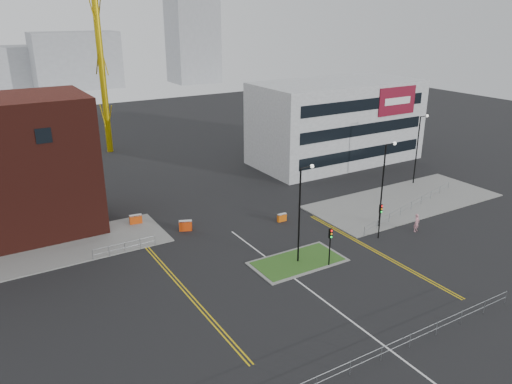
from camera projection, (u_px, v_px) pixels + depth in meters
ground at (337, 311)px, 38.31m from camera, size 200.00×200.00×0.00m
pavement_left at (17, 258)px, 46.27m from camera, size 28.00×8.00×0.12m
pavement_right at (404, 201)px, 60.23m from camera, size 24.00×10.00×0.12m
island_kerb at (298, 262)px, 45.70m from camera, size 8.60×4.60×0.08m
grass_island at (298, 261)px, 45.69m from camera, size 8.00×4.00×0.12m
office_block at (336, 122)px, 74.59m from camera, size 25.00×12.20×12.00m
streetlamp_island at (302, 207)px, 43.96m from camera, size 1.46×0.36×9.18m
streetlamp_right_near at (384, 178)px, 51.40m from camera, size 1.46×0.36×9.18m
streetlamp_right_far at (419, 144)px, 64.63m from camera, size 1.46×0.36×9.18m
traffic_light_island at (330, 240)px, 44.18m from camera, size 0.28×0.33×3.65m
traffic_light_right at (380, 215)px, 49.67m from camera, size 0.28×0.33×3.65m
railing_front at (396, 344)px, 33.21m from camera, size 24.05×0.05×1.10m
railing_left at (125, 246)px, 47.19m from camera, size 6.05×0.05×1.10m
railing_right at (411, 204)px, 57.24m from camera, size 19.05×5.05×1.10m
centre_line at (321, 298)px, 39.91m from camera, size 0.15×30.00×0.01m
yellow_left_a at (178, 284)px, 41.98m from camera, size 0.12×24.00×0.01m
yellow_left_b at (181, 283)px, 42.13m from camera, size 0.12×24.00×0.01m
yellow_right_a at (374, 251)px, 47.74m from camera, size 0.12×20.00×0.01m
yellow_right_b at (376, 251)px, 47.89m from camera, size 0.12×20.00×0.01m
skyline_b at (76, 60)px, 144.98m from camera, size 24.00×12.00×16.00m
skyline_c at (193, 37)px, 155.89m from camera, size 14.00×12.00×28.00m
skyline_d at (6, 68)px, 144.97m from camera, size 30.00×12.00×12.00m
pedestrian at (417, 223)px, 51.78m from camera, size 0.80×0.62×1.93m
barrier_left at (136, 219)px, 53.55m from camera, size 1.36×0.62×1.10m
barrier_mid at (186, 225)px, 52.04m from camera, size 1.40×0.93×1.12m
barrier_right at (282, 217)px, 54.39m from camera, size 1.05×0.37×0.88m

